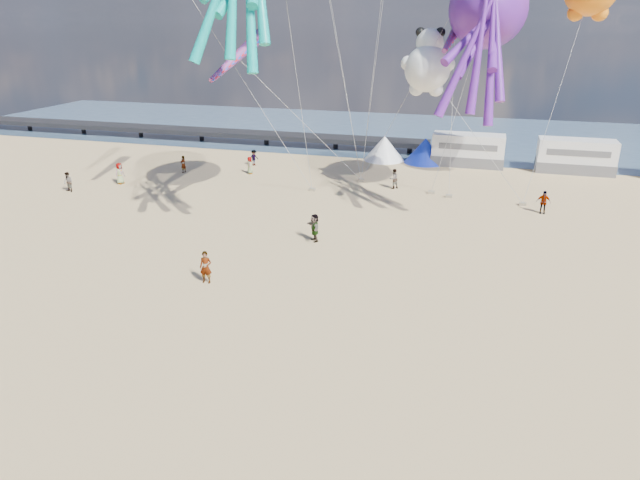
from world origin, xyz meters
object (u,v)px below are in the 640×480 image
Objects in this scene: tent_blue at (425,150)px; sandbag_d at (449,196)px; sandbag_a at (312,190)px; beachgoer_0 at (250,165)px; beachgoer_6 at (120,173)px; sandbag_e at (361,180)px; beachgoer_3 at (543,202)px; kite_octopus_purple at (488,9)px; beachgoer_1 at (394,179)px; sandbag_c at (523,204)px; kite_panda at (427,69)px; beachgoer_2 at (254,158)px; windsock_mid at (455,32)px; beachgoer_7 at (68,182)px; motorhome_0 at (468,150)px; motorhome_1 at (576,156)px; beachgoer_5 at (183,164)px; sandbag_b at (431,192)px; tent_white at (384,148)px; standing_person at (206,267)px; beachgoer_4 at (315,228)px; windsock_right at (237,57)px.

sandbag_d is (3.17, -11.23, -1.09)m from tent_blue.
beachgoer_0 is at bearing 151.78° from sandbag_a.
beachgoer_6 is at bearing -171.44° from sandbag_a.
beachgoer_6 reaches higher than sandbag_e.
kite_octopus_purple is (-5.16, 1.47, 12.87)m from beachgoer_3.
beachgoer_1 is at bearing 163.27° from beachgoer_3.
sandbag_e is at bearing -108.79° from beachgoer_0.
sandbag_c is at bearing -13.90° from sandbag_e.
beachgoer_2 is at bearing 144.42° from kite_panda.
beachgoer_3 is at bearing -5.80° from windsock_mid.
beachgoer_6 is 1.11× the size of beachgoer_7.
beachgoer_6 is 29.10m from windsock_mid.
motorhome_0 reaches higher than beachgoer_6.
sandbag_d is at bearing -77.17° from beachgoer_2.
beachgoer_3 is at bearing -105.09° from motorhome_1.
kite_octopus_purple reaches higher than motorhome_1.
motorhome_0 reaches higher than beachgoer_7.
sandbag_d is at bearing -94.22° from motorhome_0.
tent_blue is 2.57× the size of beachgoer_5.
beachgoer_2 is 16.62m from beachgoer_7.
motorhome_0 is 10.88m from sandbag_b.
motorhome_1 is 13.20× the size of sandbag_d.
sandbag_a is (7.00, -3.75, -0.66)m from beachgoer_0.
beachgoer_7 is at bearing -141.08° from tent_white.
kite_panda is (-3.82, -0.01, -4.01)m from kite_octopus_purple.
beachgoer_5 is (-34.15, -9.99, -0.72)m from motorhome_1.
kite_octopus_purple is (25.38, -1.89, 12.94)m from beachgoer_5.
standing_person is 22.26m from beachgoer_7.
sandbag_d is at bearing 26.38° from beachgoer_7.
kite_octopus_purple reaches higher than beachgoer_4.
windsock_mid is at bearing -59.31° from tent_white.
kite_panda is (-0.83, -1.34, 9.60)m from sandbag_b.
motorhome_1 reaches higher than sandbag_d.
beachgoer_4 is at bearing 33.32° from beachgoer_1.
motorhome_0 is 20.60m from beachgoer_0.
beachgoer_6 is at bearing 126.84° from standing_person.
beachgoer_2 reaches higher than sandbag_e.
beachgoer_5 reaches higher than beachgoer_0.
beachgoer_2 is at bearing 129.62° from windsock_right.
windsock_mid is at bearing 26.72° from beachgoer_7.
sandbag_b is (16.42, -1.87, -0.66)m from beachgoer_0.
beachgoer_3 is 23.54m from windsock_right.
beachgoer_3 is (13.90, -13.35, -0.36)m from tent_white.
motorhome_0 reaches higher than tent_blue.
beachgoer_5 is at bearing -44.30° from beachgoer_1.
motorhome_1 is 4.24× the size of beachgoer_5.
beachgoer_0 is 18.04m from sandbag_d.
motorhome_0 is 4.00× the size of beachgoer_1.
sandbag_a is at bearing -165.32° from kite_octopus_purple.
tent_white is 2.43× the size of beachgoer_1.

